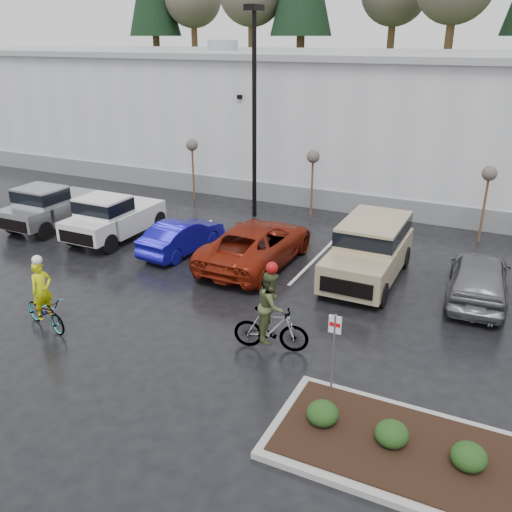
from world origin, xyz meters
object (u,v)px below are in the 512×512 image
at_px(lamppost, 254,93).
at_px(sapling_mid, 313,160).
at_px(car_red, 257,244).
at_px(cyclist_hivis, 45,306).
at_px(pickup_white, 119,214).
at_px(suv_tan, 368,252).
at_px(sapling_east, 489,178).
at_px(cyclist_olive, 271,319).
at_px(car_blue, 182,236).
at_px(pickup_silver, 58,204).
at_px(fire_lane_sign, 334,345).
at_px(sapling_west, 192,148).
at_px(car_grey, 479,277).

distance_m(lamppost, sapling_mid, 4.00).
bearing_deg(sapling_mid, car_red, -88.59).
xyz_separation_m(lamppost, sapling_mid, (2.50, 1.00, -2.96)).
relative_size(sapling_mid, cyclist_hivis, 1.39).
bearing_deg(sapling_mid, pickup_white, -136.94).
relative_size(lamppost, sapling_mid, 2.88).
relative_size(car_red, suv_tan, 1.14).
bearing_deg(suv_tan, sapling_east, 61.08).
bearing_deg(cyclist_olive, car_blue, 37.22).
distance_m(car_blue, suv_tan, 7.34).
bearing_deg(cyclist_hivis, sapling_east, -25.25).
relative_size(pickup_silver, suv_tan, 1.02).
xyz_separation_m(fire_lane_sign, pickup_silver, (-15.25, 6.79, -0.43)).
bearing_deg(sapling_mid, lamppost, -158.20).
bearing_deg(car_red, sapling_east, -139.54).
distance_m(lamppost, suv_tan, 9.54).
bearing_deg(pickup_silver, cyclist_hivis, -47.67).
relative_size(suv_tan, cyclist_olive, 1.97).
relative_size(pickup_white, car_blue, 1.30).
bearing_deg(pickup_white, sapling_mid, 43.06).
xyz_separation_m(sapling_west, sapling_mid, (6.50, 0.00, 0.00)).
relative_size(sapling_mid, suv_tan, 0.63).
height_order(sapling_east, fire_lane_sign, sapling_east).
distance_m(lamppost, cyclist_olive, 12.83).
bearing_deg(cyclist_olive, fire_lane_sign, -134.34).
distance_m(car_red, cyclist_hivis, 7.87).
height_order(car_red, car_grey, car_red).
distance_m(car_blue, cyclist_hivis, 6.88).
bearing_deg(pickup_silver, lamppost, 33.92).
xyz_separation_m(sapling_west, sapling_east, (14.00, 0.00, 0.00)).
bearing_deg(pickup_white, car_blue, -6.57).
relative_size(lamppost, pickup_silver, 1.77).
xyz_separation_m(lamppost, fire_lane_sign, (7.80, -11.80, -4.28)).
distance_m(car_blue, car_red, 3.20).
relative_size(lamppost, car_blue, 2.30).
distance_m(sapling_west, car_red, 9.32).
height_order(sapling_west, car_blue, sapling_west).
height_order(lamppost, cyclist_hivis, lamppost).
xyz_separation_m(pickup_white, car_grey, (14.36, 0.30, -0.20)).
relative_size(pickup_silver, cyclist_olive, 2.01).
bearing_deg(car_blue, fire_lane_sign, 147.75).
xyz_separation_m(lamppost, pickup_silver, (-7.45, -5.01, -4.71)).
distance_m(car_grey, cyclist_olive, 7.48).
bearing_deg(suv_tan, sapling_mid, 126.16).
height_order(pickup_silver, car_grey, pickup_silver).
bearing_deg(fire_lane_sign, pickup_white, 150.07).
xyz_separation_m(sapling_mid, cyclist_hivis, (-3.30, -13.30, -2.02)).
distance_m(cyclist_hivis, cyclist_olive, 6.69).
relative_size(lamppost, sapling_east, 2.88).
bearing_deg(lamppost, cyclist_hivis, -93.74).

